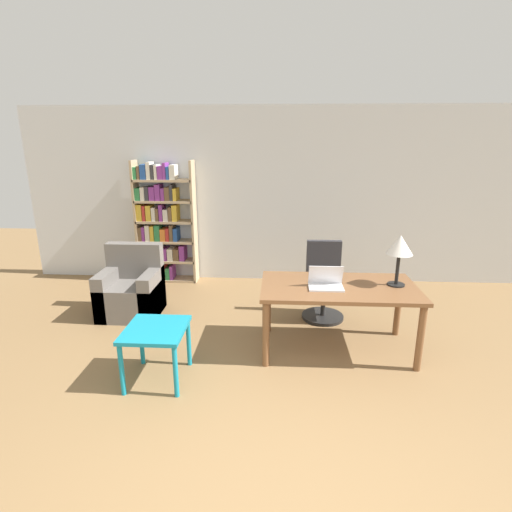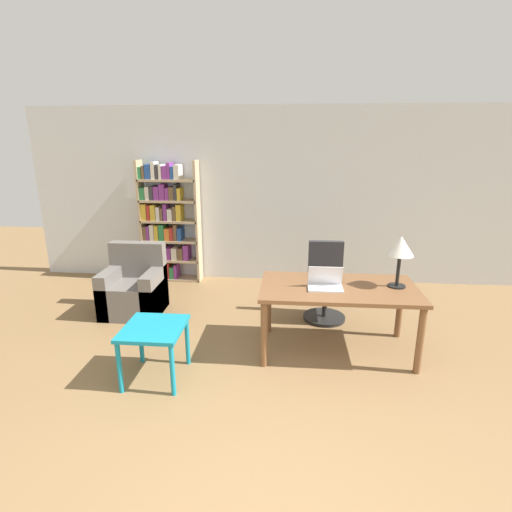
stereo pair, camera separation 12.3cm
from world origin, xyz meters
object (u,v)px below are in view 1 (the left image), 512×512
at_px(laptop, 326,283).
at_px(table_lamp, 400,247).
at_px(side_table_blue, 156,336).
at_px(bookshelf, 162,224).
at_px(desk, 339,294).
at_px(armchair, 132,292).
at_px(office_chair, 323,284).

xyz_separation_m(laptop, table_lamp, (0.74, 0.11, 0.37)).
xyz_separation_m(side_table_blue, bookshelf, (-0.71, 2.77, 0.47)).
distance_m(desk, laptop, 0.21).
relative_size(table_lamp, armchair, 0.60).
xyz_separation_m(side_table_blue, armchair, (-0.77, 1.45, -0.14)).
distance_m(office_chair, armchair, 2.48).
relative_size(laptop, office_chair, 0.36).
distance_m(desk, armchair, 2.67).
height_order(side_table_blue, armchair, armchair).
relative_size(desk, bookshelf, 0.85).
bearing_deg(desk, laptop, -158.11).
height_order(desk, side_table_blue, desk).
bearing_deg(office_chair, desk, -86.03).
xyz_separation_m(table_lamp, office_chair, (-0.66, 0.80, -0.72)).
relative_size(desk, armchair, 1.80).
relative_size(side_table_blue, bookshelf, 0.31).
height_order(table_lamp, office_chair, table_lamp).
bearing_deg(armchair, laptop, -19.32).
relative_size(table_lamp, office_chair, 0.55).
height_order(office_chair, armchair, office_chair).
xyz_separation_m(desk, office_chair, (-0.06, 0.85, -0.21)).
height_order(desk, table_lamp, table_lamp).
bearing_deg(desk, office_chair, 93.97).
distance_m(office_chair, bookshelf, 2.76).
xyz_separation_m(desk, table_lamp, (0.60, 0.05, 0.51)).
bearing_deg(bookshelf, laptop, -42.72).
bearing_deg(bookshelf, table_lamp, -33.59).
bearing_deg(side_table_blue, bookshelf, 104.47).
bearing_deg(desk, table_lamp, 4.97).
distance_m(office_chair, side_table_blue, 2.28).
bearing_deg(table_lamp, bookshelf, 146.41).
distance_m(desk, side_table_blue, 1.90).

